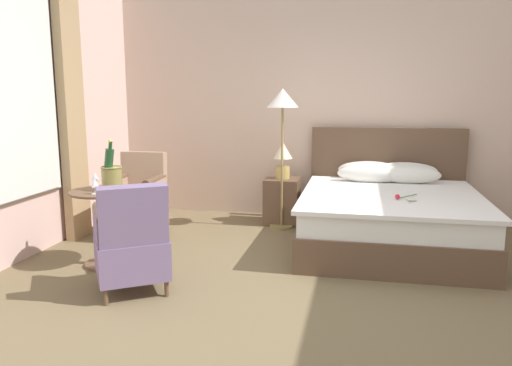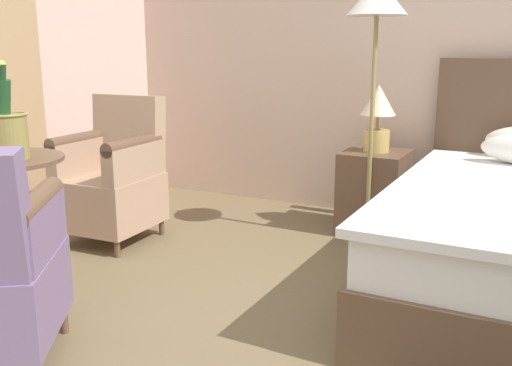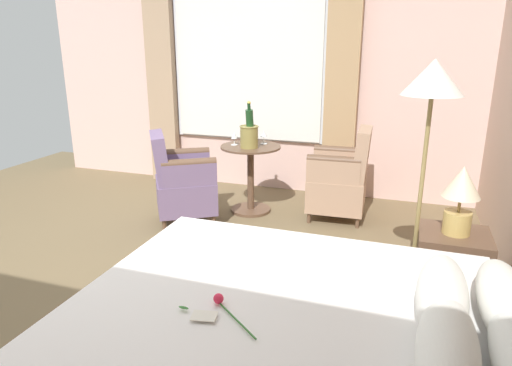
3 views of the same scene
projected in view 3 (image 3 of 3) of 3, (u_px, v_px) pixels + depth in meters
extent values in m
plane|color=brown|center=(115.00, 298.00, 3.23)|extent=(7.16, 7.16, 0.00)
cube|color=beige|center=(250.00, 60.00, 5.40)|extent=(0.12, 5.37, 3.06)
cube|color=white|center=(248.00, 52.00, 5.30)|extent=(0.02, 1.88, 2.06)
cube|color=white|center=(247.00, 52.00, 5.27)|extent=(0.02, 1.78, 2.01)
cube|color=tan|center=(342.00, 73.00, 4.94)|extent=(0.10, 0.36, 2.83)
cube|color=tan|center=(161.00, 69.00, 5.63)|extent=(0.10, 0.36, 2.83)
cube|color=white|center=(292.00, 341.00, 2.07)|extent=(1.70, 2.00, 0.21)
cube|color=white|center=(280.00, 315.00, 2.05)|extent=(1.79, 1.93, 0.04)
ellipsoid|color=white|center=(506.00, 303.00, 1.92)|extent=(0.74, 0.23, 0.21)
ellipsoid|color=white|center=(442.00, 295.00, 2.00)|extent=(0.75, 0.26, 0.22)
ellipsoid|color=white|center=(447.00, 353.00, 1.62)|extent=(0.74, 0.26, 0.22)
cylinder|color=#2D6628|center=(236.00, 319.00, 1.96)|extent=(0.21, 0.26, 0.01)
sphere|color=#DB2342|center=(218.00, 299.00, 2.09)|extent=(0.05, 0.05, 0.05)
ellipsoid|color=#33702D|center=(184.00, 308.00, 2.04)|extent=(0.02, 0.05, 0.01)
cube|color=white|center=(204.00, 316.00, 1.98)|extent=(0.10, 0.12, 0.00)
cube|color=brown|center=(450.00, 272.00, 3.01)|extent=(0.41, 0.44, 0.56)
sphere|color=olive|center=(455.00, 271.00, 2.78)|extent=(0.02, 0.02, 0.02)
cylinder|color=tan|center=(457.00, 223.00, 2.91)|extent=(0.17, 0.17, 0.15)
cylinder|color=olive|center=(459.00, 204.00, 2.87)|extent=(0.02, 0.02, 0.10)
cone|color=beige|center=(463.00, 182.00, 2.83)|extent=(0.23, 0.23, 0.20)
cylinder|color=olive|center=(408.00, 303.00, 3.14)|extent=(0.28, 0.28, 0.03)
cylinder|color=olive|center=(419.00, 206.00, 2.93)|extent=(0.03, 0.03, 1.40)
cone|color=silver|center=(434.00, 77.00, 2.69)|extent=(0.37, 0.37, 0.21)
cylinder|color=brown|center=(251.00, 209.00, 4.90)|extent=(0.42, 0.42, 0.03)
cylinder|color=brown|center=(251.00, 180.00, 4.80)|extent=(0.07, 0.07, 0.69)
cylinder|color=brown|center=(251.00, 147.00, 4.70)|extent=(0.62, 0.62, 0.02)
cylinder|color=olive|center=(249.00, 137.00, 4.59)|extent=(0.18, 0.18, 0.22)
torus|color=olive|center=(249.00, 127.00, 4.56)|extent=(0.19, 0.19, 0.02)
cylinder|color=white|center=(249.00, 129.00, 4.56)|extent=(0.16, 0.16, 0.03)
cylinder|color=#1E4723|center=(250.00, 123.00, 4.57)|extent=(0.11, 0.08, 0.27)
cylinder|color=#193D1E|center=(249.00, 106.00, 4.50)|extent=(0.04, 0.03, 0.07)
sphere|color=gold|center=(249.00, 103.00, 4.49)|extent=(0.04, 0.04, 0.04)
cylinder|color=white|center=(264.00, 144.00, 4.79)|extent=(0.07, 0.07, 0.01)
cylinder|color=white|center=(264.00, 140.00, 4.78)|extent=(0.01, 0.01, 0.07)
cone|color=white|center=(264.00, 133.00, 4.76)|extent=(0.07, 0.07, 0.07)
cylinder|color=white|center=(234.00, 145.00, 4.74)|extent=(0.07, 0.07, 0.01)
cylinder|color=white|center=(234.00, 141.00, 4.73)|extent=(0.01, 0.01, 0.06)
cone|color=white|center=(234.00, 135.00, 4.71)|extent=(0.07, 0.07, 0.06)
cylinder|color=brown|center=(316.00, 203.00, 4.98)|extent=(0.04, 0.04, 0.11)
cylinder|color=brown|center=(309.00, 218.00, 4.57)|extent=(0.04, 0.04, 0.11)
cylinder|color=brown|center=(360.00, 207.00, 4.85)|extent=(0.04, 0.04, 0.11)
cylinder|color=brown|center=(357.00, 223.00, 4.44)|extent=(0.04, 0.04, 0.11)
cube|color=tan|center=(337.00, 192.00, 4.64)|extent=(0.56, 0.58, 0.33)
cube|color=tan|center=(362.00, 154.00, 4.46)|extent=(0.51, 0.18, 0.51)
cube|color=tan|center=(338.00, 161.00, 4.77)|extent=(0.11, 0.52, 0.23)
cylinder|color=brown|center=(339.00, 151.00, 4.73)|extent=(0.11, 0.52, 0.09)
cube|color=tan|center=(333.00, 172.00, 4.37)|extent=(0.11, 0.52, 0.23)
cylinder|color=brown|center=(334.00, 160.00, 4.34)|extent=(0.11, 0.52, 0.09)
cylinder|color=brown|center=(214.00, 221.00, 4.44)|extent=(0.04, 0.04, 0.13)
cylinder|color=brown|center=(207.00, 206.00, 4.87)|extent=(0.04, 0.04, 0.13)
cylinder|color=brown|center=(164.00, 226.00, 4.32)|extent=(0.04, 0.04, 0.13)
cylinder|color=brown|center=(162.00, 209.00, 4.76)|extent=(0.04, 0.04, 0.13)
cube|color=slate|center=(186.00, 194.00, 4.53)|extent=(0.76, 0.76, 0.31)
cube|color=slate|center=(160.00, 158.00, 4.36)|extent=(0.52, 0.42, 0.48)
cube|color=slate|center=(189.00, 175.00, 4.25)|extent=(0.36, 0.48, 0.22)
cylinder|color=brown|center=(189.00, 163.00, 4.22)|extent=(0.36, 0.48, 0.09)
cube|color=slate|center=(184.00, 163.00, 4.66)|extent=(0.36, 0.48, 0.22)
cylinder|color=brown|center=(184.00, 153.00, 4.63)|extent=(0.36, 0.48, 0.09)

